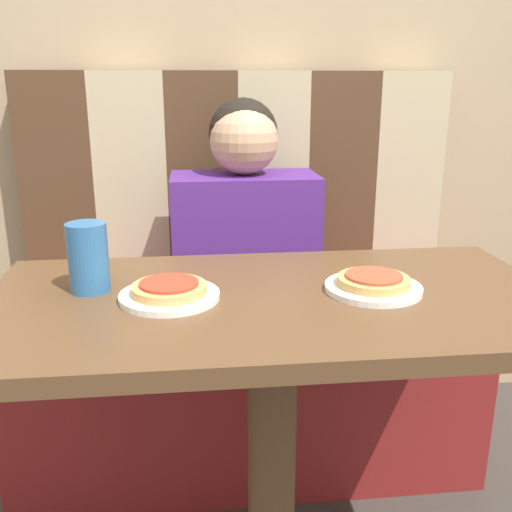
{
  "coord_description": "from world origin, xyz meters",
  "views": [
    {
      "loc": [
        -0.15,
        -1.01,
        1.14
      ],
      "look_at": [
        0.0,
        0.3,
        0.75
      ],
      "focal_mm": 40.0,
      "sensor_mm": 36.0,
      "label": 1
    }
  ],
  "objects_px": {
    "person": "(244,216)",
    "pizza_left": "(169,288)",
    "plate_left": "(170,296)",
    "pizza_right": "(373,280)",
    "drinking_cup": "(88,257)",
    "plate_right": "(373,288)"
  },
  "relations": [
    {
      "from": "pizza_left",
      "to": "person",
      "type": "bearing_deg",
      "value": 71.79
    },
    {
      "from": "pizza_right",
      "to": "pizza_left",
      "type": "bearing_deg",
      "value": 180.0
    },
    {
      "from": "person",
      "to": "pizza_right",
      "type": "bearing_deg",
      "value": -71.79
    },
    {
      "from": "pizza_left",
      "to": "pizza_right",
      "type": "bearing_deg",
      "value": 0.0
    },
    {
      "from": "person",
      "to": "drinking_cup",
      "type": "xyz_separation_m",
      "value": [
        -0.35,
        -0.53,
        0.05
      ]
    },
    {
      "from": "person",
      "to": "pizza_left",
      "type": "bearing_deg",
      "value": -108.21
    },
    {
      "from": "plate_left",
      "to": "pizza_right",
      "type": "height_order",
      "value": "pizza_right"
    },
    {
      "from": "person",
      "to": "pizza_left",
      "type": "relative_size",
      "value": 4.4
    },
    {
      "from": "person",
      "to": "plate_right",
      "type": "height_order",
      "value": "person"
    },
    {
      "from": "plate_left",
      "to": "drinking_cup",
      "type": "height_order",
      "value": "drinking_cup"
    },
    {
      "from": "pizza_left",
      "to": "drinking_cup",
      "type": "xyz_separation_m",
      "value": [
        -0.15,
        0.06,
        0.05
      ]
    },
    {
      "from": "pizza_left",
      "to": "drinking_cup",
      "type": "bearing_deg",
      "value": 158.07
    },
    {
      "from": "pizza_right",
      "to": "drinking_cup",
      "type": "height_order",
      "value": "drinking_cup"
    },
    {
      "from": "plate_left",
      "to": "pizza_left",
      "type": "bearing_deg",
      "value": 0.0
    },
    {
      "from": "plate_left",
      "to": "pizza_right",
      "type": "relative_size",
      "value": 1.34
    },
    {
      "from": "drinking_cup",
      "to": "plate_right",
      "type": "bearing_deg",
      "value": -6.48
    },
    {
      "from": "plate_left",
      "to": "plate_right",
      "type": "xyz_separation_m",
      "value": [
        0.39,
        0.0,
        0.0
      ]
    },
    {
      "from": "plate_left",
      "to": "drinking_cup",
      "type": "relative_size",
      "value": 1.4
    },
    {
      "from": "pizza_left",
      "to": "pizza_right",
      "type": "xyz_separation_m",
      "value": [
        0.39,
        0.0,
        0.0
      ]
    },
    {
      "from": "person",
      "to": "plate_right",
      "type": "relative_size",
      "value": 3.29
    },
    {
      "from": "pizza_left",
      "to": "drinking_cup",
      "type": "relative_size",
      "value": 1.04
    },
    {
      "from": "plate_left",
      "to": "pizza_left",
      "type": "distance_m",
      "value": 0.02
    }
  ]
}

